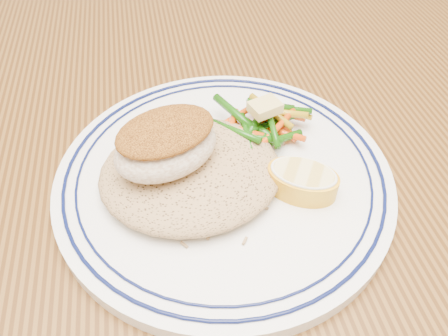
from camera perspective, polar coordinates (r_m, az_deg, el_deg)
dining_table at (r=0.48m, az=-5.95°, el=-9.69°), size 1.50×0.90×0.75m
plate at (r=0.39m, az=0.00°, el=-1.07°), size 0.30×0.30×0.02m
rice_pilaf at (r=0.37m, az=-4.36°, el=-0.12°), size 0.16×0.14×0.03m
fish_fillet at (r=0.35m, az=-7.59°, el=3.16°), size 0.10×0.09×0.04m
vegetable_pile at (r=0.41m, az=4.50°, el=5.54°), size 0.11×0.09×0.03m
butter_pat at (r=0.40m, az=5.37°, el=7.91°), size 0.03×0.03×0.01m
lemon_wedge at (r=0.37m, az=10.19°, el=-1.56°), size 0.08×0.08×0.02m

